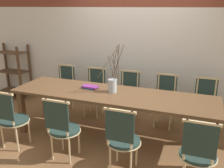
% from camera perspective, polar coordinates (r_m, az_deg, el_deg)
% --- Properties ---
extents(ground_plane, '(16.00, 16.00, 0.00)m').
position_cam_1_polar(ground_plane, '(4.19, -0.00, -12.17)').
color(ground_plane, brown).
extents(wall_rear, '(12.00, 0.06, 3.20)m').
position_cam_1_polar(wall_rear, '(4.91, 5.46, 11.89)').
color(wall_rear, silver).
rests_on(wall_rear, ground_plane).
extents(dining_table, '(3.19, 0.87, 0.78)m').
position_cam_1_polar(dining_table, '(3.89, -0.00, -3.35)').
color(dining_table, brown).
rests_on(dining_table, ground_plane).
extents(chair_near_leftend, '(0.44, 0.44, 0.93)m').
position_cam_1_polar(chair_near_leftend, '(4.01, -22.01, -7.11)').
color(chair_near_leftend, '#233833').
rests_on(chair_near_leftend, ground_plane).
extents(chair_near_left, '(0.44, 0.44, 0.93)m').
position_cam_1_polar(chair_near_left, '(3.51, -11.21, -9.63)').
color(chair_near_left, '#233833').
rests_on(chair_near_left, ground_plane).
extents(chair_near_center, '(0.44, 0.44, 0.93)m').
position_cam_1_polar(chair_near_center, '(3.19, 2.46, -12.28)').
color(chair_near_center, '#233833').
rests_on(chair_near_center, ground_plane).
extents(chair_near_right, '(0.44, 0.44, 0.93)m').
position_cam_1_polar(chair_near_right, '(3.08, 19.10, -14.54)').
color(chair_near_right, '#233833').
rests_on(chair_near_right, ground_plane).
extents(chair_far_leftend, '(0.44, 0.44, 0.93)m').
position_cam_1_polar(chair_far_leftend, '(5.17, -10.90, -0.64)').
color(chair_far_leftend, '#233833').
rests_on(chair_far_leftend, ground_plane).
extents(chair_far_left, '(0.44, 0.44, 0.93)m').
position_cam_1_polar(chair_far_left, '(4.87, -4.09, -1.51)').
color(chair_far_left, '#233833').
rests_on(chair_far_left, ground_plane).
extents(chair_far_center, '(0.44, 0.44, 0.93)m').
position_cam_1_polar(chair_far_center, '(4.64, 3.64, -2.48)').
color(chair_far_center, '#233833').
rests_on(chair_far_center, ground_plane).
extents(chair_far_right, '(0.44, 0.44, 0.93)m').
position_cam_1_polar(chair_far_right, '(4.51, 11.95, -3.46)').
color(chair_far_right, '#233833').
rests_on(chair_far_right, ground_plane).
extents(chair_far_rightend, '(0.44, 0.44, 0.93)m').
position_cam_1_polar(chair_far_rightend, '(4.47, 20.39, -4.38)').
color(chair_far_rightend, '#233833').
rests_on(chair_far_rightend, ground_plane).
extents(vase_centerpiece, '(0.42, 0.35, 0.76)m').
position_cam_1_polar(vase_centerpiece, '(3.88, 0.11, -0.09)').
color(vase_centerpiece, '#B2BCC1').
rests_on(vase_centerpiece, dining_table).
extents(book_stack, '(0.27, 0.17, 0.04)m').
position_cam_1_polar(book_stack, '(4.10, -5.02, -0.69)').
color(book_stack, '#234C8C').
rests_on(book_stack, dining_table).
extents(shelving_rack, '(0.74, 0.41, 1.23)m').
position_cam_1_polar(shelving_rack, '(6.23, -21.73, 2.67)').
color(shelving_rack, '#513823').
rests_on(shelving_rack, ground_plane).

